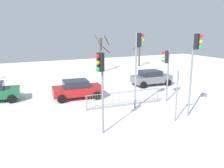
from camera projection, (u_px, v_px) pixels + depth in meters
name	position (u px, v px, depth m)	size (l,w,h in m)	color
ground_plane	(146.00, 120.00, 13.93)	(60.00, 60.00, 0.00)	white
traffic_light_foreground_left	(195.00, 56.00, 13.58)	(0.39, 0.54, 5.18)	slate
traffic_light_mid_left	(101.00, 74.00, 11.26)	(0.50, 0.44, 4.32)	slate
traffic_light_foreground_right	(166.00, 64.00, 16.96)	(0.49, 0.44, 3.91)	slate
traffic_light_rear_left	(138.00, 53.00, 15.13)	(0.55, 0.37, 5.19)	slate
direction_sign_post	(178.00, 93.00, 13.34)	(0.79, 0.14, 3.04)	slate
pedestrian_guard_railing	(124.00, 99.00, 16.26)	(5.56, 0.46, 1.07)	slate
car_red_near	(77.00, 89.00, 18.07)	(3.94, 2.23, 1.47)	maroon
car_grey_trailing	(151.00, 78.00, 22.43)	(3.90, 2.12, 1.47)	slate
bare_tree_left	(139.00, 52.00, 34.04)	(1.48, 1.38, 3.93)	#473828
bare_tree_right	(101.00, 54.00, 29.06)	(1.90, 1.42, 4.68)	#473828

